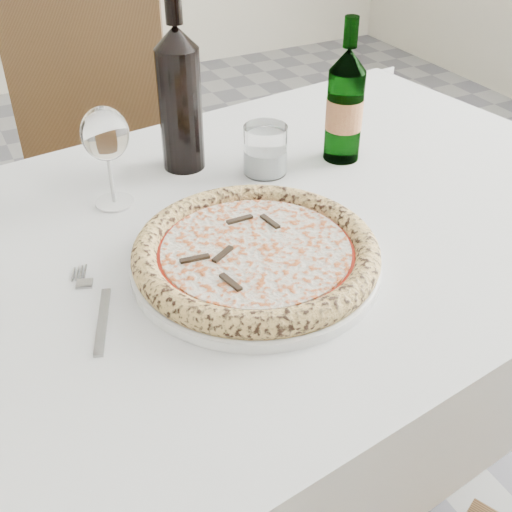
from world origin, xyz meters
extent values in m
cube|color=brown|center=(0.11, 0.13, 0.73)|extent=(1.43, 0.93, 0.04)
cube|color=white|center=(0.11, 0.13, 0.75)|extent=(1.50, 1.00, 0.01)
cube|color=white|center=(0.11, 0.54, 0.64)|extent=(1.41, 0.01, 0.22)
cube|color=white|center=(0.11, -0.29, 0.64)|extent=(1.41, 0.01, 0.22)
cylinder|color=brown|center=(0.72, 0.45, 0.35)|extent=(0.06, 0.06, 0.71)
cube|color=brown|center=(0.05, 0.81, 0.45)|extent=(0.51, 0.51, 0.04)
cube|color=brown|center=(0.12, 0.97, 0.70)|extent=(0.37, 0.20, 0.46)
cylinder|color=brown|center=(0.27, 0.89, 0.21)|extent=(0.04, 0.04, 0.43)
cylinder|color=brown|center=(0.13, 0.59, 0.21)|extent=(0.04, 0.04, 0.43)
cylinder|color=brown|center=(-0.04, 1.03, 0.21)|extent=(0.04, 0.04, 0.43)
cylinder|color=brown|center=(-0.17, 0.73, 0.21)|extent=(0.04, 0.04, 0.43)
cylinder|color=white|center=(0.11, 0.03, 0.76)|extent=(0.34, 0.34, 0.01)
torus|color=white|center=(0.11, 0.03, 0.77)|extent=(0.34, 0.34, 0.01)
cylinder|color=tan|center=(0.11, 0.03, 0.78)|extent=(0.33, 0.33, 0.01)
torus|color=#DAB164|center=(0.11, 0.03, 0.78)|extent=(0.34, 0.34, 0.04)
cylinder|color=red|center=(0.11, 0.03, 0.78)|extent=(0.28, 0.28, 0.00)
cylinder|color=#EFE1CA|center=(0.11, 0.03, 0.79)|extent=(0.26, 0.26, 0.00)
cube|color=black|center=(0.14, 0.03, 0.79)|extent=(0.04, 0.01, 0.00)
cube|color=black|center=(0.12, 0.08, 0.79)|extent=(0.02, 0.04, 0.00)
cube|color=black|center=(0.05, 0.07, 0.79)|extent=(0.04, 0.03, 0.00)
cube|color=black|center=(0.07, 0.01, 0.79)|extent=(0.04, 0.03, 0.00)
cube|color=black|center=(0.12, -0.03, 0.79)|extent=(0.02, 0.04, 0.00)
cube|color=gray|center=(-0.12, 0.02, 0.76)|extent=(0.06, 0.12, 0.00)
cube|color=gray|center=(-0.12, 0.09, 0.76)|extent=(0.03, 0.03, 0.00)
cylinder|color=gray|center=(-0.12, 0.12, 0.76)|extent=(0.00, 0.03, 0.00)
cylinder|color=gray|center=(-0.12, 0.12, 0.76)|extent=(0.00, 0.03, 0.00)
cylinder|color=gray|center=(-0.11, 0.12, 0.76)|extent=(0.00, 0.03, 0.00)
cylinder|color=gray|center=(-0.11, 0.12, 0.76)|extent=(0.00, 0.03, 0.00)
cylinder|color=silver|center=(-0.02, 0.29, 0.76)|extent=(0.06, 0.06, 0.00)
cylinder|color=silver|center=(-0.02, 0.29, 0.80)|extent=(0.01, 0.01, 0.08)
ellipsoid|color=white|center=(-0.02, 0.29, 0.88)|extent=(0.07, 0.07, 0.08)
cylinder|color=white|center=(0.25, 0.28, 0.80)|extent=(0.08, 0.08, 0.08)
cylinder|color=white|center=(0.25, 0.28, 0.78)|extent=(0.07, 0.07, 0.04)
cylinder|color=#225822|center=(0.40, 0.26, 0.84)|extent=(0.06, 0.06, 0.16)
cone|color=#225822|center=(0.40, 0.26, 0.94)|extent=(0.06, 0.06, 0.04)
cylinder|color=#225822|center=(0.40, 0.26, 0.98)|extent=(0.02, 0.02, 0.05)
cylinder|color=#E0B865|center=(0.40, 0.26, 0.84)|extent=(0.06, 0.06, 0.05)
cylinder|color=black|center=(0.13, 0.36, 0.86)|extent=(0.07, 0.07, 0.21)
cone|color=black|center=(0.13, 0.36, 0.98)|extent=(0.07, 0.07, 0.04)
cylinder|color=black|center=(0.13, 0.36, 1.03)|extent=(0.03, 0.03, 0.05)
camera|label=1|loc=(-0.22, -0.61, 1.28)|focal=45.00mm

